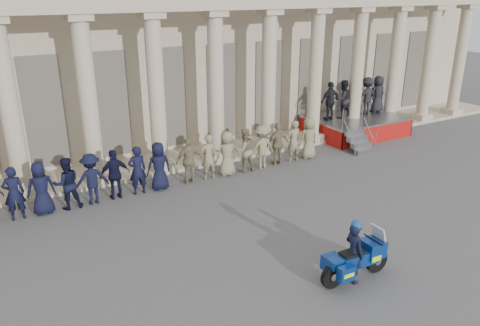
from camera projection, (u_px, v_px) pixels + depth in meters
The scene contains 6 objects.
ground at pixel (305, 252), 13.40m from camera, with size 90.00×90.00×0.00m, color #47474A.
building at pixel (132, 42), 23.80m from camera, with size 40.00×12.50×9.00m.
officer_rank at pixel (87, 180), 16.07m from camera, with size 19.31×0.69×1.83m.
reviewing_stand at pixel (356, 104), 23.72m from camera, with size 4.65×4.36×2.85m.
motorcycle at pixel (356, 259), 11.96m from camera, with size 2.14×0.88×1.37m.
rider at pixel (354, 251), 11.81m from camera, with size 0.40×0.61×1.73m.
Camera 1 is at (-7.42, -9.19, 7.08)m, focal length 35.00 mm.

